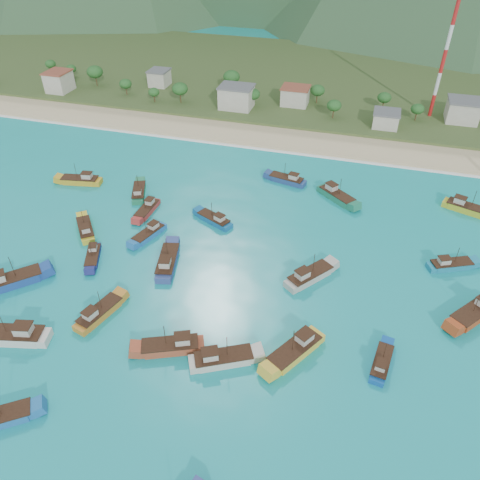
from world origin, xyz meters
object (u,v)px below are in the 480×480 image
(radio_tower, at_px, (446,49))
(boat_22, at_px, (14,336))
(boat_29, at_px, (450,265))
(boat_6, at_px, (336,196))
(boat_9, at_px, (309,276))
(boat_4, at_px, (295,351))
(boat_5, at_px, (381,363))
(boat_3, at_px, (287,180))
(boat_14, at_px, (99,313))
(boat_21, at_px, (139,193))
(boat_28, at_px, (222,359))
(boat_13, at_px, (467,209))
(boat_7, at_px, (168,262))
(boat_23, at_px, (93,257))
(boat_15, at_px, (172,347))
(boat_20, at_px, (214,220))
(boat_2, at_px, (149,234))
(boat_19, at_px, (147,210))
(boat_12, at_px, (475,313))
(boat_18, at_px, (81,181))
(boat_17, at_px, (86,230))
(boat_1, at_px, (12,281))

(radio_tower, xyz_separation_m, boat_22, (-75.46, -126.42, -22.88))
(radio_tower, xyz_separation_m, boat_29, (1.86, -83.11, -23.20))
(boat_6, relative_size, boat_9, 1.00)
(boat_4, bearing_deg, boat_6, -59.53)
(boat_5, bearing_deg, boat_3, 125.14)
(boat_14, xyz_separation_m, boat_21, (-12.36, 42.53, -0.04))
(boat_3, distance_m, boat_28, 63.92)
(boat_6, distance_m, boat_13, 32.55)
(boat_6, height_order, boat_21, boat_6)
(boat_21, bearing_deg, boat_7, -74.22)
(boat_23, bearing_deg, boat_21, -108.07)
(boat_14, height_order, boat_22, boat_22)
(boat_15, relative_size, boat_20, 1.15)
(boat_2, distance_m, boat_20, 16.18)
(boat_6, bearing_deg, boat_3, -69.58)
(boat_9, bearing_deg, boat_7, -135.08)
(boat_9, bearing_deg, boat_22, -110.14)
(boat_7, distance_m, boat_29, 61.04)
(boat_28, bearing_deg, boat_22, -108.91)
(boat_7, relative_size, boat_28, 1.08)
(boat_9, bearing_deg, boat_15, -91.46)
(radio_tower, distance_m, boat_4, 120.57)
(boat_2, height_order, boat_22, boat_22)
(boat_3, bearing_deg, boat_2, 154.71)
(boat_21, xyz_separation_m, boat_22, (0.48, -52.01, 0.29))
(boat_19, distance_m, boat_28, 51.11)
(boat_4, height_order, boat_12, boat_12)
(boat_18, height_order, boat_21, boat_18)
(boat_4, xyz_separation_m, boat_18, (-68.20, 42.27, -0.09))
(boat_23, bearing_deg, boat_7, 165.69)
(boat_14, bearing_deg, boat_7, 85.58)
(boat_4, bearing_deg, boat_19, -6.24)
(boat_20, distance_m, boat_28, 42.51)
(boat_9, xyz_separation_m, boat_22, (-48.71, -31.13, 0.14))
(boat_17, bearing_deg, boat_1, -141.70)
(boat_3, distance_m, boat_15, 64.28)
(boat_28, bearing_deg, boat_18, -157.50)
(boat_9, xyz_separation_m, boat_28, (-10.90, -25.48, -0.02))
(boat_4, xyz_separation_m, boat_21, (-50.05, 41.09, -0.21))
(boat_1, relative_size, boat_7, 0.93)
(boat_23, bearing_deg, boat_19, -122.38)
(boat_15, relative_size, boat_18, 1.01)
(boat_1, xyz_separation_m, boat_19, (15.12, 32.51, -0.32))
(boat_9, distance_m, boat_14, 42.72)
(boat_4, height_order, boat_13, boat_4)
(boat_13, height_order, boat_22, boat_22)
(boat_17, height_order, boat_23, boat_17)
(boat_15, xyz_separation_m, boat_19, (-23.13, 39.27, -0.17))
(boat_1, height_order, boat_23, boat_1)
(boat_1, distance_m, boat_3, 73.32)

